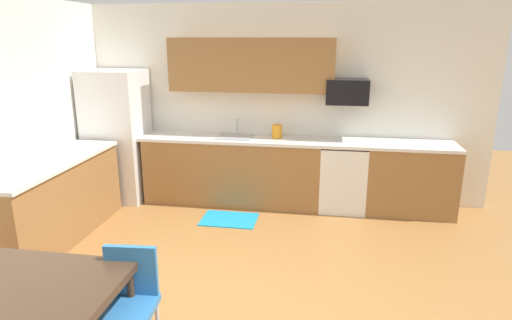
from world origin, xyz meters
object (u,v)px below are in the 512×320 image
oven_range (343,176)px  microwave (347,91)px  kettle (277,132)px  refrigerator (118,136)px  chair_near_table (127,298)px  dining_table (9,293)px

oven_range → microwave: 1.13m
microwave → kettle: (-0.90, -0.05, -0.56)m
refrigerator → chair_near_table: 3.55m
microwave → dining_table: (-2.21, -3.64, -0.90)m
oven_range → dining_table: size_ratio=0.65×
kettle → microwave: bearing=3.2°
refrigerator → chair_near_table: bearing=-63.3°
oven_range → dining_table: 4.18m
chair_near_table → kettle: kettle is taller
refrigerator → chair_near_table: refrigerator is taller
dining_table → chair_near_table: size_ratio=1.65×
microwave → chair_near_table: (-1.57, -3.33, -1.07)m
microwave → dining_table: microwave is taller
microwave → dining_table: bearing=-121.3°
oven_range → dining_table: bearing=-122.0°
microwave → kettle: microwave is taller
oven_range → kettle: size_ratio=4.55×
microwave → kettle: size_ratio=2.70×
refrigerator → oven_range: (3.15, 0.08, -0.46)m
dining_table → oven_range: bearing=58.0°
dining_table → kettle: (1.31, 3.59, 0.34)m
microwave → chair_near_table: 3.83m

